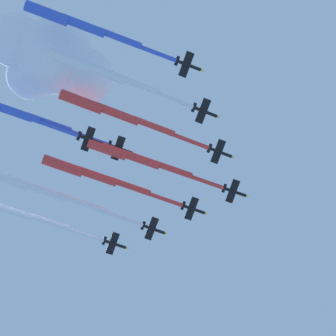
{
  "coord_description": "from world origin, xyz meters",
  "views": [
    {
      "loc": [
        51.68,
        65.54,
        -51.01
      ],
      "look_at": [
        0.0,
        0.0,
        147.85
      ],
      "focal_mm": 66.65,
      "sensor_mm": 36.0,
      "label": 1
    }
  ],
  "objects": [
    {
      "name": "cloud_puff",
      "position": [
        53.3,
        1.4,
        165.27
      ],
      "size": [
        46.59,
        33.79,
        28.94
      ],
      "color": "white"
    },
    {
      "name": "jet_port_mid",
      "position": [
        28.73,
        -33.46,
        147.07
      ],
      "size": [
        66.2,
        24.25,
        4.41
      ],
      "color": "black"
    },
    {
      "name": "jet_lead",
      "position": [
        9.38,
        -3.56,
        148.13
      ],
      "size": [
        57.56,
        22.95,
        4.41
      ],
      "color": "black"
    },
    {
      "name": "jet_port_inner",
      "position": [
        17.39,
        -18.32,
        148.8
      ],
      "size": [
        59.33,
        23.31,
        4.35
      ],
      "color": "black"
    },
    {
      "name": "jet_starboard_mid",
      "position": [
        37.02,
        13.94,
        146.39
      ],
      "size": [
        57.8,
        21.71,
        4.39
      ],
      "color": "black"
    },
    {
      "name": "jet_port_outer",
      "position": [
        33.31,
        -48.23,
        148.9
      ],
      "size": [
        62.72,
        24.6,
        4.32
      ],
      "color": "black"
    },
    {
      "name": "jet_starboard_inner",
      "position": [
        25.38,
        4.76,
        147.99
      ],
      "size": [
        61.0,
        22.99,
        4.32
      ],
      "color": "black"
    },
    {
      "name": "jet_trail_port",
      "position": [
        54.56,
        -17.23,
        149.41
      ],
      "size": [
        63.7,
        24.91,
        4.36
      ],
      "color": "black"
    },
    {
      "name": "jet_starboard_outer",
      "position": [
        51.13,
        21.46,
        148.9
      ],
      "size": [
        58.41,
        22.94,
        4.38
      ],
      "color": "black"
    }
  ]
}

